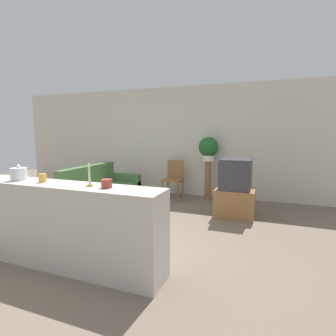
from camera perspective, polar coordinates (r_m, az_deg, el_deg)
name	(u,v)px	position (r m, az deg, el deg)	size (l,w,h in m)	color
ground_plane	(83,243)	(4.09, -18.11, -15.30)	(14.00, 14.00, 0.00)	#756656
wall_back	(168,141)	(6.78, -0.07, 5.84)	(9.00, 0.06, 2.70)	beige
couch	(101,193)	(5.84, -14.40, -5.21)	(0.95, 1.74, 0.86)	#476B3D
tv_stand	(235,203)	(5.11, 14.31, -7.36)	(0.72, 0.57, 0.52)	olive
television	(235,174)	(5.00, 14.45, -1.32)	(0.57, 0.52, 0.56)	#333338
wooden_chair	(174,177)	(6.28, 1.24, -1.99)	(0.44, 0.44, 0.91)	olive
plant_stand	(208,180)	(6.23, 8.66, -2.67)	(0.15, 0.15, 0.91)	olive
potted_plant	(208,148)	(6.14, 8.81, 4.33)	(0.46, 0.46, 0.56)	white
foreground_counter	(49,223)	(3.52, -24.42, -10.82)	(2.93, 0.44, 0.99)	beige
decorative_bowl	(19,174)	(3.72, -29.72, -1.13)	(0.19, 0.19, 0.20)	silver
candle_jar	(43,178)	(3.44, -25.65, -1.97)	(0.09, 0.09, 0.10)	gold
candlestick	(89,179)	(2.98, -16.72, -2.28)	(0.07, 0.07, 0.25)	#B7933D
coffee_tin	(107,184)	(2.86, -13.21, -3.31)	(0.12, 0.12, 0.09)	#99382D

